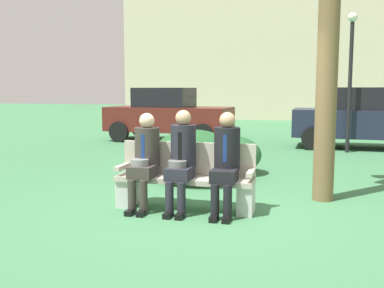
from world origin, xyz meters
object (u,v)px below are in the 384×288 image
seated_man_left (145,156)px  shrub_mid_lawn (231,155)px  park_bench (186,178)px  shrub_near_bench (194,156)px  street_lamp (351,68)px  seated_man_right (226,158)px  parked_car_far (365,118)px  parked_car_near (168,115)px  seated_man_middle (181,156)px

seated_man_left → shrub_mid_lawn: bearing=76.0°
park_bench → shrub_near_bench: 1.73m
street_lamp → seated_man_left: bearing=-115.9°
seated_man_right → street_lamp: street_lamp is taller
park_bench → shrub_near_bench: bearing=100.5°
shrub_near_bench → parked_car_far: bearing=58.5°
seated_man_right → parked_car_far: parked_car_far is taller
seated_man_left → seated_man_right: seated_man_right is taller
seated_man_left → street_lamp: 7.34m
parked_car_near → street_lamp: 5.61m
park_bench → parked_car_far: 7.93m
seated_man_middle → parked_car_far: bearing=67.1°
shrub_near_bench → parked_car_near: 6.41m
park_bench → parked_car_far: size_ratio=0.47×
park_bench → shrub_mid_lawn: 2.70m
park_bench → shrub_mid_lawn: park_bench is taller
parked_car_near → park_bench: bearing=-70.6°
parked_car_near → parked_car_far: same height
park_bench → seated_man_right: size_ratio=1.41×
street_lamp → seated_man_middle: bearing=-112.1°
park_bench → seated_man_left: seated_man_left is taller
seated_man_right → shrub_mid_lawn: (-0.41, 2.82, -0.37)m
park_bench → seated_man_middle: 0.35m
seated_man_left → shrub_mid_lawn: 2.94m
seated_man_left → street_lamp: bearing=64.1°
seated_man_middle → parked_car_far: (3.14, 7.41, 0.09)m
parked_car_far → parked_car_near: bearing=176.6°
shrub_near_bench → street_lamp: size_ratio=0.42×
seated_man_right → seated_man_middle: bearing=-179.6°
parked_car_far → street_lamp: (-0.51, -0.94, 1.34)m
street_lamp → parked_car_near: bearing=166.3°
seated_man_right → street_lamp: 6.93m
shrub_near_bench → shrub_mid_lawn: (0.48, 1.00, -0.09)m
shrub_near_bench → street_lamp: 5.75m
seated_man_right → parked_car_near: bearing=112.8°
shrub_near_bench → parked_car_near: (-2.38, 5.94, 0.37)m
seated_man_middle → shrub_near_bench: bearing=99.1°
park_bench → parked_car_far: parked_car_far is taller
seated_man_middle → seated_man_right: size_ratio=1.01×
parked_car_far → street_lamp: 1.72m
seated_man_left → shrub_near_bench: (0.22, 1.83, -0.26)m
park_bench → street_lamp: size_ratio=0.53×
shrub_near_bench → shrub_mid_lawn: bearing=64.4°
shrub_near_bench → parked_car_far: parked_car_far is taller
seated_man_middle → shrub_near_bench: seated_man_middle is taller
seated_man_left → seated_man_right: (1.11, 0.01, 0.02)m
seated_man_right → shrub_mid_lawn: bearing=98.3°
park_bench → seated_man_middle: bearing=-100.0°
seated_man_middle → seated_man_right: bearing=0.4°
shrub_mid_lawn → street_lamp: street_lamp is taller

